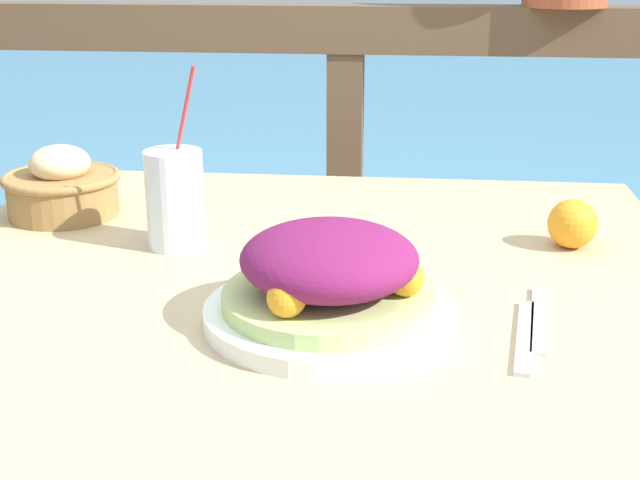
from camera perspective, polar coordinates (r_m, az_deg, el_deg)
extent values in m
cube|color=tan|center=(1.10, -1.41, -3.38)|extent=(0.99, 0.97, 0.04)
cube|color=tan|center=(1.73, -14.01, -9.00)|extent=(0.06, 0.06, 0.72)
cube|color=tan|center=(1.67, 15.86, -10.38)|extent=(0.06, 0.06, 0.72)
cube|color=brown|center=(1.78, 1.69, 13.38)|extent=(2.80, 0.08, 0.09)
cube|color=brown|center=(1.90, 1.54, -2.23)|extent=(0.07, 0.07, 0.94)
cube|color=teal|center=(4.37, 4.06, 6.56)|extent=(12.00, 4.00, 0.44)
cylinder|color=white|center=(0.96, 0.59, -4.79)|extent=(0.27, 0.27, 0.02)
cylinder|color=#B7D17A|center=(0.95, 0.59, -3.75)|extent=(0.23, 0.23, 0.02)
ellipsoid|color=#72194C|center=(0.94, 0.60, -1.20)|extent=(0.19, 0.19, 0.07)
sphere|color=orange|center=(0.93, 5.48, -2.41)|extent=(0.04, 0.04, 0.04)
sphere|color=orange|center=(1.02, -0.20, -0.51)|extent=(0.04, 0.04, 0.04)
sphere|color=orange|center=(0.88, -2.16, -3.72)|extent=(0.04, 0.04, 0.04)
cylinder|color=silver|center=(1.19, -9.27, 2.59)|extent=(0.08, 0.08, 0.13)
cylinder|color=red|center=(1.18, -9.05, 6.06)|extent=(0.07, 0.04, 0.21)
cylinder|color=olive|center=(1.38, -16.14, 2.78)|extent=(0.16, 0.16, 0.06)
torus|color=olive|center=(1.37, -16.24, 3.86)|extent=(0.17, 0.17, 0.01)
ellipsoid|color=beige|center=(1.36, -16.32, 4.74)|extent=(0.09, 0.09, 0.05)
cube|color=silver|center=(0.95, 12.96, -6.00)|extent=(0.04, 0.18, 0.00)
cube|color=silver|center=(1.00, 13.81, -4.92)|extent=(0.04, 0.18, 0.00)
sphere|color=orange|center=(1.23, 15.86, 1.01)|extent=(0.07, 0.07, 0.07)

